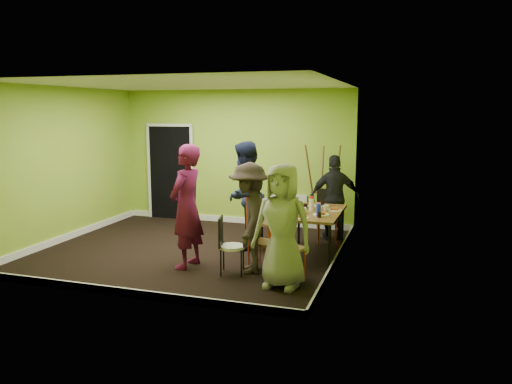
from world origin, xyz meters
TOP-DOWN VIEW (x-y plane):
  - ground at (0.00, 0.00)m, footprint 5.00×5.00m
  - room_walls at (-0.02, 0.04)m, footprint 5.04×4.54m
  - dining_table at (2.05, 0.32)m, footprint 0.90×1.50m
  - chair_left_far at (1.07, 0.41)m, footprint 0.47×0.46m
  - chair_left_near at (1.38, -0.52)m, footprint 0.44×0.44m
  - chair_back_end at (2.10, 1.39)m, footprint 0.46×0.52m
  - chair_front_end at (1.92, -1.01)m, footprint 0.50×0.50m
  - chair_bentwood at (1.04, -0.95)m, footprint 0.41×0.40m
  - easel at (1.94, 1.77)m, footprint 0.70×0.66m
  - plate_near_left at (1.81, 0.74)m, footprint 0.22×0.22m
  - plate_near_right at (1.74, -0.16)m, footprint 0.23×0.23m
  - plate_far_back at (2.05, 0.84)m, footprint 0.23×0.23m
  - plate_far_front at (1.99, -0.25)m, footprint 0.22×0.22m
  - plate_wall_back at (2.38, 0.48)m, footprint 0.23×0.23m
  - plate_wall_front at (2.22, 0.06)m, footprint 0.25×0.25m
  - thermos at (2.00, 0.39)m, footprint 0.07×0.07m
  - blue_bottle at (2.20, -0.04)m, footprint 0.07×0.07m
  - orange_bottle at (2.01, 0.54)m, footprint 0.03×0.03m
  - glass_mid at (1.89, 0.48)m, footprint 0.07×0.07m
  - glass_back at (2.12, 0.80)m, footprint 0.07×0.07m
  - glass_front at (2.23, -0.12)m, footprint 0.06×0.06m
  - cup_a at (1.93, 0.10)m, footprint 0.12×0.12m
  - cup_b at (2.24, 0.42)m, footprint 0.10×0.10m
  - person_standing at (0.34, -0.84)m, footprint 0.52×0.73m
  - person_left_far at (0.83, 0.43)m, footprint 0.76×0.95m
  - person_left_near at (1.31, -0.77)m, footprint 0.86×1.18m
  - person_back_end at (2.22, 1.50)m, footprint 1.00×0.65m
  - person_front_end at (1.94, -1.25)m, footprint 0.88×0.62m

SIDE VIEW (x-z plane):
  - ground at x=0.00m, z-range 0.00..0.00m
  - chair_bentwood at x=1.04m, z-range 0.04..0.90m
  - chair_left_near at x=1.38m, z-range 0.05..0.92m
  - chair_front_end at x=1.92m, z-range 0.06..1.02m
  - chair_left_far at x=1.07m, z-range 0.06..1.11m
  - chair_back_end at x=2.10m, z-range 0.20..1.15m
  - dining_table at x=2.05m, z-range 0.32..1.07m
  - plate_near_left at x=1.81m, z-range 0.75..0.76m
  - plate_near_right at x=1.74m, z-range 0.75..0.76m
  - plate_far_back at x=2.05m, z-range 0.75..0.76m
  - plate_far_front at x=1.99m, z-range 0.75..0.76m
  - plate_wall_back at x=2.38m, z-range 0.75..0.76m
  - plate_wall_front at x=2.22m, z-range 0.75..0.76m
  - person_back_end at x=2.22m, z-range 0.00..1.58m
  - orange_bottle at x=2.01m, z-range 0.75..0.83m
  - glass_front at x=2.23m, z-range 0.75..0.84m
  - glass_mid at x=1.89m, z-range 0.75..0.84m
  - cup_b at x=2.24m, z-range 0.75..0.84m
  - cup_a at x=1.93m, z-range 0.75..0.85m
  - glass_back at x=2.12m, z-range 0.75..0.86m
  - person_left_near at x=1.31m, z-range 0.00..1.64m
  - person_front_end at x=1.94m, z-range 0.00..1.69m
  - blue_bottle at x=2.20m, z-range 0.75..0.95m
  - thermos at x=2.00m, z-range 0.75..0.95m
  - easel at x=1.94m, z-range -0.01..1.73m
  - person_left_far at x=0.83m, z-range 0.00..1.86m
  - person_standing at x=0.34m, z-range 0.00..1.89m
  - room_walls at x=-0.02m, z-range -0.42..2.40m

